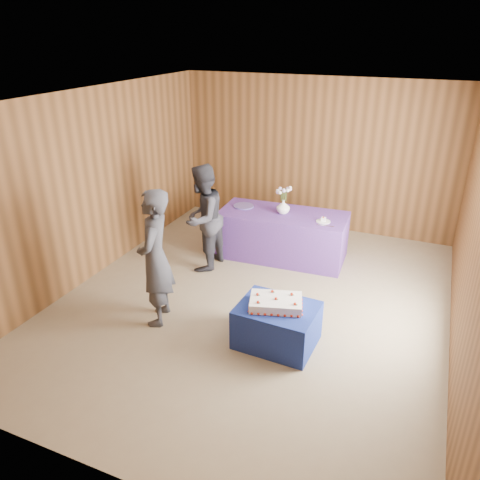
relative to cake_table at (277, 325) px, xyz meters
The scene contains 13 objects.
ground 0.98m from the cake_table, 128.90° to the left, with size 6.00×6.00×0.00m, color gray.
room_shell 1.82m from the cake_table, 128.90° to the left, with size 5.04×6.04×2.72m.
cake_table is the anchor object (origin of this frame).
serving_table 2.34m from the cake_table, 106.99° to the left, with size 2.00×0.90×0.75m, color #643592.
sheet_cake 0.31m from the cake_table, behind, with size 0.71×0.58×0.14m.
vase 2.42m from the cake_table, 107.08° to the left, with size 0.21×0.21×0.22m, color white.
flower_spray 2.50m from the cake_table, 107.08° to the left, with size 0.25×0.24×0.19m.
platter 2.70m from the cake_table, 121.20° to the left, with size 0.33×0.33×0.02m, color #55478E.
plate 2.20m from the cake_table, 90.37° to the left, with size 0.21×0.21×0.01m, color silver.
cake_slice 2.21m from the cake_table, 90.37° to the left, with size 0.07×0.06×0.08m.
knife 2.06m from the cake_table, 88.50° to the left, with size 0.26×0.02×0.00m, color #BBBBC0.
guest_left 1.67m from the cake_table, behind, with size 0.64×0.42×1.75m, color #34353D.
guest_right 2.26m from the cake_table, 140.15° to the left, with size 0.80×0.62×1.64m, color #2F3038.
Camera 1 is at (1.99, -5.11, 3.43)m, focal length 35.00 mm.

